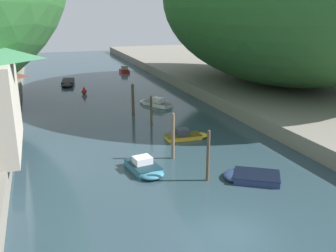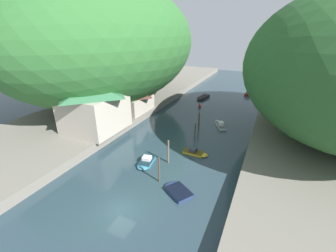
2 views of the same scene
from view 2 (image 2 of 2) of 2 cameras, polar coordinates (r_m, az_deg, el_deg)
name	(u,v)px [view 2 (image 2 of 2)]	position (r m, az deg, el deg)	size (l,w,h in m)	color
water_surface	(202,119)	(50.09, 8.56, 1.88)	(130.00, 130.00, 0.00)	#283D47
left_bank	(120,103)	(59.47, -12.21, 5.84)	(22.00, 120.00, 1.44)	slate
right_bank	(319,134)	(49.03, 34.01, -1.69)	(22.00, 120.00, 1.44)	slate
hillside_left	(105,43)	(56.13, -15.69, 19.53)	(37.10, 51.94, 27.37)	#2D662D
waterfront_building	(94,106)	(41.46, -18.31, 4.91)	(9.79, 10.08, 8.59)	#B2A899
boathouse_shed	(131,99)	(50.29, -9.43, 6.81)	(7.75, 8.96, 5.07)	#B2A899
boat_red_skiff	(203,98)	(64.39, 8.77, 7.09)	(2.54, 5.89, 0.67)	black
boat_yellow_tender	(248,94)	(71.38, 19.66, 7.67)	(1.71, 3.31, 1.27)	red
boat_moored_right	(220,124)	(46.97, 13.09, 0.43)	(3.41, 4.86, 1.06)	white
boat_far_upstream	(177,190)	(28.40, 2.22, -15.94)	(4.35, 3.84, 0.47)	navy
boat_cabin_cruiser	(146,162)	(33.35, -5.67, -9.16)	(2.31, 4.03, 1.01)	teal
boat_near_quay	(195,152)	(35.96, 7.00, -6.67)	(4.01, 1.67, 0.96)	gold
mooring_post_nearest	(159,170)	(29.01, -2.29, -11.02)	(0.22, 0.22, 3.65)	#4C3D2D
mooring_post_second	(168,152)	(32.77, 0.08, -6.50)	(0.26, 0.26, 3.73)	brown
mooring_post_fourth	(195,131)	(40.17, 6.90, -1.25)	(0.23, 0.23, 3.09)	#4C3D2D
mooring_post_farthest	(199,121)	(44.21, 7.85, 1.39)	(0.32, 0.32, 3.52)	#4C3D2D
channel_buoy_near	(200,106)	(57.08, 8.06, 5.09)	(0.72, 0.72, 1.08)	red
person_on_quay	(103,130)	(39.74, -16.12, -0.97)	(0.23, 0.38, 1.69)	#282D3D
person_by_boathouse	(121,119)	(43.83, -11.82, 1.81)	(0.35, 0.43, 1.69)	#282D3D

